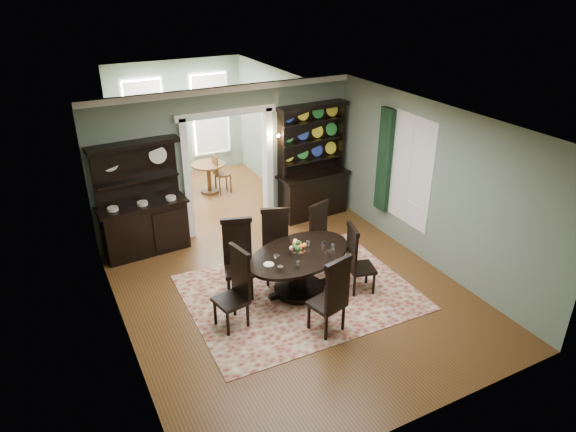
% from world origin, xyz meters
% --- Properties ---
extents(room, '(5.51, 6.01, 3.01)m').
position_xyz_m(room, '(0.00, 0.04, 1.58)').
color(room, brown).
rests_on(room, ground).
extents(parlor, '(3.51, 3.50, 3.01)m').
position_xyz_m(parlor, '(0.00, 5.53, 1.52)').
color(parlor, brown).
rests_on(parlor, ground).
extents(doorway_trim, '(2.08, 0.25, 2.57)m').
position_xyz_m(doorway_trim, '(0.00, 3.00, 1.62)').
color(doorway_trim, white).
rests_on(doorway_trim, floor).
extents(right_window, '(0.15, 1.47, 2.12)m').
position_xyz_m(right_window, '(2.69, 0.93, 1.60)').
color(right_window, white).
rests_on(right_window, wall_right).
extents(wall_sconce, '(0.27, 0.21, 0.21)m').
position_xyz_m(wall_sconce, '(0.95, 2.85, 1.89)').
color(wall_sconce, '#AC892D').
rests_on(wall_sconce, back_wall_right).
extents(rug, '(3.78, 3.01, 0.01)m').
position_xyz_m(rug, '(0.10, 0.09, 0.01)').
color(rug, maroon).
rests_on(rug, floor).
extents(dining_table, '(2.22, 2.22, 0.77)m').
position_xyz_m(dining_table, '(0.12, 0.11, 0.54)').
color(dining_table, black).
rests_on(dining_table, rug).
extents(centerpiece, '(1.31, 0.84, 0.22)m').
position_xyz_m(centerpiece, '(0.10, 0.14, 0.83)').
color(centerpiece, white).
rests_on(centerpiece, dining_table).
extents(chair_far_left, '(0.62, 0.61, 1.36)m').
position_xyz_m(chair_far_left, '(-0.79, 0.60, 0.71)').
color(chair_far_left, black).
rests_on(chair_far_left, rug).
extents(chair_far_mid, '(0.61, 0.59, 1.32)m').
position_xyz_m(chair_far_mid, '(-0.02, 0.73, 0.69)').
color(chair_far_mid, black).
rests_on(chair_far_mid, rug).
extents(chair_far_right, '(0.57, 0.55, 1.25)m').
position_xyz_m(chair_far_right, '(0.89, 0.70, 0.66)').
color(chair_far_right, black).
rests_on(chair_far_right, rug).
extents(chair_end_left, '(0.55, 0.57, 1.31)m').
position_xyz_m(chair_end_left, '(-1.15, -0.20, 0.69)').
color(chair_end_left, black).
rests_on(chair_end_left, rug).
extents(chair_end_right, '(0.54, 0.56, 1.24)m').
position_xyz_m(chair_end_right, '(0.98, -0.30, 0.65)').
color(chair_end_right, black).
rests_on(chair_end_right, rug).
extents(chair_near, '(0.59, 0.57, 1.33)m').
position_xyz_m(chair_near, '(0.02, -1.09, 0.70)').
color(chair_near, black).
rests_on(chair_near, rug).
extents(sideboard, '(1.71, 0.69, 2.20)m').
position_xyz_m(sideboard, '(-1.86, 2.74, 0.77)').
color(sideboard, black).
rests_on(sideboard, floor).
extents(welsh_dresser, '(1.62, 0.66, 2.49)m').
position_xyz_m(welsh_dresser, '(1.85, 2.73, 0.90)').
color(welsh_dresser, black).
rests_on(welsh_dresser, floor).
extents(parlor_table, '(0.81, 0.81, 0.75)m').
position_xyz_m(parlor_table, '(0.21, 4.95, 0.49)').
color(parlor_table, brown).
rests_on(parlor_table, parlor_floor).
extents(parlor_chair_left, '(0.43, 0.42, 0.90)m').
position_xyz_m(parlor_chair_left, '(-0.64, 4.78, 0.48)').
color(parlor_chair_left, brown).
rests_on(parlor_chair_left, parlor_floor).
extents(parlor_chair_right, '(0.41, 0.41, 0.97)m').
position_xyz_m(parlor_chair_right, '(0.47, 4.85, 0.52)').
color(parlor_chair_right, brown).
rests_on(parlor_chair_right, parlor_floor).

